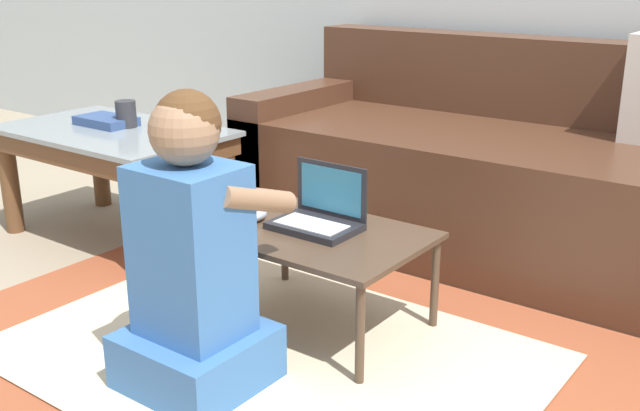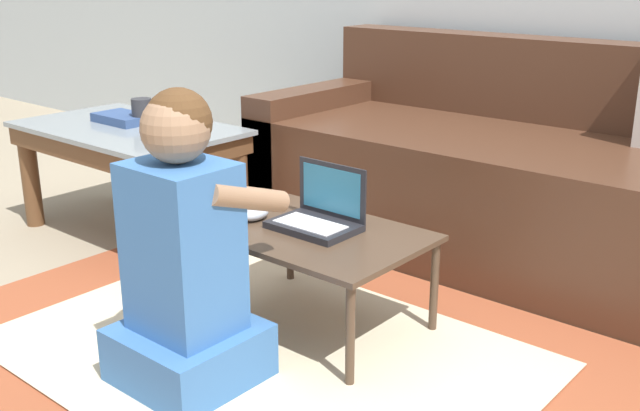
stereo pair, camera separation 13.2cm
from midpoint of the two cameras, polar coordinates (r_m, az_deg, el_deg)
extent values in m
plane|color=gray|center=(2.25, -0.17, -9.09)|extent=(16.00, 16.00, 0.00)
cube|color=#9E4C2D|center=(2.09, -2.43, -11.18)|extent=(1.95, 1.41, 0.01)
cube|color=beige|center=(2.09, -2.43, -11.06)|extent=(1.41, 1.01, 0.00)
cube|color=#4C2D1E|center=(2.81, 15.32, 0.78)|extent=(1.89, 0.82, 0.44)
cube|color=#4C2D1E|center=(3.01, 18.57, 9.01)|extent=(1.89, 0.18, 0.31)
cube|color=#4C2D1E|center=(3.24, 1.46, 4.49)|extent=(0.16, 0.82, 0.53)
cube|color=gray|center=(2.95, -13.22, 5.75)|extent=(0.87, 0.54, 0.02)
cube|color=brown|center=(2.96, -13.16, 4.92)|extent=(0.84, 0.52, 0.07)
cylinder|color=brown|center=(3.20, -20.12, 2.10)|extent=(0.07, 0.07, 0.41)
cylinder|color=brown|center=(2.59, -11.59, -0.80)|extent=(0.07, 0.07, 0.41)
cylinder|color=brown|center=(3.42, -13.94, 3.67)|extent=(0.07, 0.07, 0.41)
cylinder|color=brown|center=(2.85, -4.87, 1.32)|extent=(0.07, 0.07, 0.41)
cube|color=#4C3828|center=(2.12, 1.45, -2.22)|extent=(0.61, 0.44, 0.02)
cylinder|color=#4C3828|center=(2.23, -7.41, -5.51)|extent=(0.02, 0.02, 0.28)
cylinder|color=#4C3828|center=(1.89, 4.35, -9.97)|extent=(0.02, 0.02, 0.28)
cylinder|color=#4C3828|center=(2.48, -0.78, -2.80)|extent=(0.02, 0.02, 0.28)
cylinder|color=#4C3828|center=(2.18, 10.43, -6.15)|extent=(0.02, 0.02, 0.28)
cube|color=#232328|center=(2.13, 1.30, -1.61)|extent=(0.24, 0.17, 0.02)
cube|color=silver|center=(2.12, 1.04, -1.43)|extent=(0.20, 0.10, 0.00)
cube|color=#232328|center=(2.16, 2.67, 1.18)|extent=(0.24, 0.01, 0.16)
cube|color=teal|center=(2.16, 2.61, 1.16)|extent=(0.21, 0.00, 0.13)
ellipsoid|color=#B2B7C1|center=(2.21, -3.28, -0.66)|extent=(0.06, 0.10, 0.04)
cube|color=#3D70B2|center=(1.96, -8.07, -11.11)|extent=(0.32, 0.32, 0.15)
cube|color=#3D70B2|center=(1.84, -8.46, -3.23)|extent=(0.24, 0.21, 0.43)
sphere|color=#9E7556|center=(1.75, -8.90, 5.81)|extent=(0.16, 0.16, 0.16)
sphere|color=brown|center=(1.76, -8.68, 6.34)|extent=(0.16, 0.16, 0.16)
cylinder|color=#9E7556|center=(1.95, -8.25, 1.85)|extent=(0.06, 0.25, 0.13)
cylinder|color=#9E7556|center=(1.80, -3.43, 0.56)|extent=(0.06, 0.25, 0.13)
cylinder|color=#2D2D33|center=(2.95, -12.16, 7.00)|extent=(0.08, 0.08, 0.10)
cube|color=#334C7F|center=(3.01, -13.55, 6.48)|extent=(0.23, 0.14, 0.03)
camera|label=1|loc=(0.07, -88.24, 0.58)|focal=42.00mm
camera|label=2|loc=(0.07, 91.76, -0.58)|focal=42.00mm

